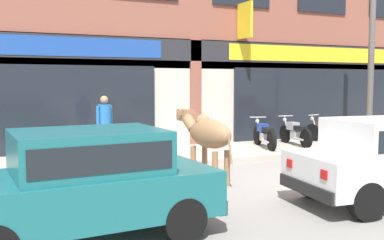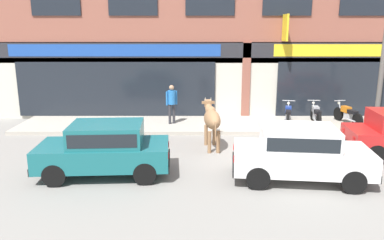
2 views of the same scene
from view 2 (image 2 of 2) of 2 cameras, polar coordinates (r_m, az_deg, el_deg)
The scene contains 10 objects.
ground_plane at distance 12.36m, azimuth 11.40°, elevation -5.13°, with size 90.00×90.00×0.00m, color gray.
sidewalk at distance 15.75m, azimuth 8.93°, elevation -0.70°, with size 19.00×2.82×0.14m, color #A8A093.
shop_building at distance 16.93m, azimuth 8.57°, elevation 13.54°, with size 23.00×1.40×8.33m.
cow at distance 12.51m, azimuth 3.22°, elevation 0.14°, with size 0.65×2.15×1.61m.
car_1 at distance 10.44m, azimuth -12.91°, elevation -3.98°, with size 3.68×1.79×1.46m.
car_3 at distance 10.23m, azimuth 16.31°, elevation -4.55°, with size 3.73×1.96×1.46m.
motorcycle_0 at distance 15.83m, azimuth 14.62°, elevation 0.79°, with size 0.69×1.78×0.88m.
motorcycle_1 at distance 16.20m, azimuth 18.54°, elevation 0.81°, with size 0.55×1.81×0.88m.
motorcycle_2 at distance 16.63m, azimuth 22.84°, elevation 0.76°, with size 0.66×1.78×0.88m.
pedestrian at distance 15.26m, azimuth -2.92°, elevation 3.05°, with size 0.45×0.32×1.60m.
Camera 2 is at (-2.39, -11.48, 3.89)m, focal length 35.00 mm.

